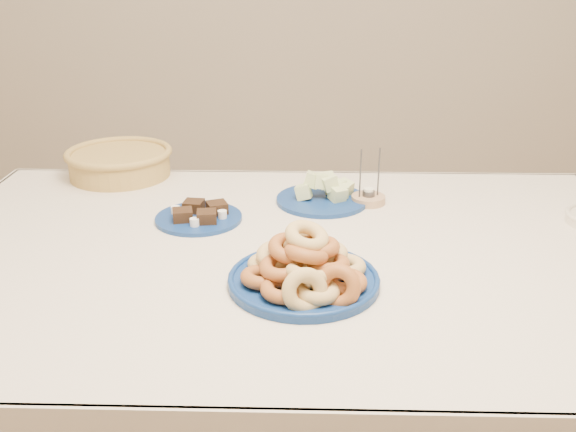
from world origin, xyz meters
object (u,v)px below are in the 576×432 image
object	(u,v)px
dining_table	(289,290)
brownie_plate	(199,216)
donut_platter	(305,269)
candle_holder	(368,198)
melon_plate	(325,193)
wicker_basket	(120,162)

from	to	relation	value
dining_table	brownie_plate	world-z (taller)	brownie_plate
donut_platter	candle_holder	size ratio (longest dim) A/B	2.34
melon_plate	candle_holder	bearing A→B (deg)	-4.35
melon_plate	donut_platter	bearing A→B (deg)	-96.36
dining_table	candle_holder	bearing A→B (deg)	55.02
brownie_plate	wicker_basket	world-z (taller)	wicker_basket
brownie_plate	wicker_basket	bearing A→B (deg)	130.52
dining_table	melon_plate	bearing A→B (deg)	73.36
dining_table	wicker_basket	bearing A→B (deg)	135.97
donut_platter	wicker_basket	distance (m)	0.87
donut_platter	candle_holder	xyz separation A→B (m)	(0.17, 0.46, -0.02)
donut_platter	wicker_basket	bearing A→B (deg)	129.42
melon_plate	candle_holder	distance (m)	0.11
brownie_plate	melon_plate	bearing A→B (deg)	23.77
donut_platter	brownie_plate	xyz separation A→B (m)	(-0.26, 0.33, -0.03)
dining_table	melon_plate	size ratio (longest dim) A/B	5.80
donut_platter	wicker_basket	xyz separation A→B (m)	(-0.55, 0.67, 0.01)
dining_table	melon_plate	distance (m)	0.34
dining_table	candle_holder	size ratio (longest dim) A/B	11.44
dining_table	wicker_basket	xyz separation A→B (m)	(-0.51, 0.50, 0.15)
brownie_plate	wicker_basket	distance (m)	0.44
donut_platter	melon_plate	size ratio (longest dim) A/B	1.18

